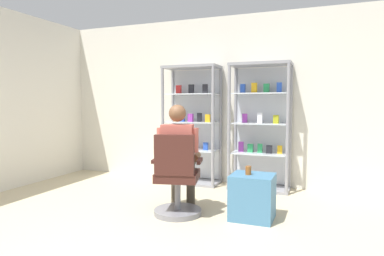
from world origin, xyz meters
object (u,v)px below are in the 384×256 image
at_px(seated_shopkeeper, 179,153).
at_px(display_cabinet_left, 193,124).
at_px(tea_glass, 248,170).
at_px(office_chair, 177,182).
at_px(storage_crate, 252,197).
at_px(display_cabinet_right, 261,126).

bearing_deg(seated_shopkeeper, display_cabinet_left, 105.11).
bearing_deg(tea_glass, office_chair, -165.60).
relative_size(storage_crate, tea_glass, 5.16).
xyz_separation_m(display_cabinet_left, seated_shopkeeper, (0.40, -1.48, -0.25)).
bearing_deg(office_chair, storage_crate, 14.97).
relative_size(seated_shopkeeper, tea_glass, 13.18).
bearing_deg(seated_shopkeeper, office_chair, -76.03).
relative_size(display_cabinet_left, storage_crate, 3.76).
bearing_deg(tea_glass, storage_crate, 24.11).
bearing_deg(storage_crate, tea_glass, -155.89).
distance_m(seated_shopkeeper, tea_glass, 0.84).
distance_m(display_cabinet_left, office_chair, 1.79).
relative_size(display_cabinet_left, tea_glass, 19.41).
bearing_deg(office_chair, seated_shopkeeper, 103.97).
bearing_deg(display_cabinet_right, storage_crate, -83.09).
bearing_deg(display_cabinet_right, office_chair, -111.97).
bearing_deg(display_cabinet_left, display_cabinet_right, 0.04).
height_order(office_chair, storage_crate, office_chair).
bearing_deg(seated_shopkeeper, display_cabinet_right, 64.68).
bearing_deg(display_cabinet_right, display_cabinet_left, -179.96).
height_order(office_chair, tea_glass, office_chair).
xyz_separation_m(display_cabinet_left, office_chair, (0.44, -1.64, -0.57)).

